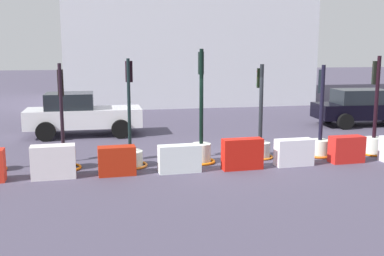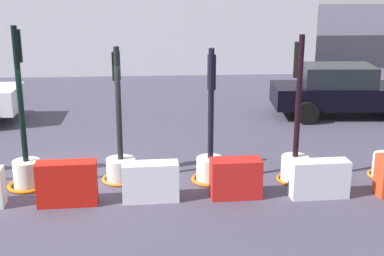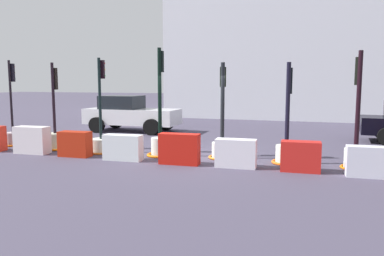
# 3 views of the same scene
# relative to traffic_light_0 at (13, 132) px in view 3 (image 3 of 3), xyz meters

# --- Properties ---
(ground_plane) EXTENTS (120.00, 120.00, 0.00)m
(ground_plane) POSITION_rel_traffic_light_0_xyz_m (6.85, -0.07, -0.48)
(ground_plane) COLOR #464154
(traffic_light_0) EXTENTS (0.86, 0.86, 3.09)m
(traffic_light_0) POSITION_rel_traffic_light_0_xyz_m (0.00, 0.00, 0.00)
(traffic_light_0) COLOR #BAA7AE
(traffic_light_0) RESTS_ON ground_plane
(traffic_light_1) EXTENTS (0.95, 0.95, 2.97)m
(traffic_light_1) POSITION_rel_traffic_light_0_xyz_m (1.99, -0.20, -0.04)
(traffic_light_1) COLOR beige
(traffic_light_1) RESTS_ON ground_plane
(traffic_light_2) EXTENTS (0.99, 0.99, 3.09)m
(traffic_light_2) POSITION_rel_traffic_light_0_xyz_m (3.84, -0.27, -0.05)
(traffic_light_2) COLOR silver
(traffic_light_2) RESTS_ON ground_plane
(traffic_light_3) EXTENTS (0.85, 0.85, 3.35)m
(traffic_light_3) POSITION_rel_traffic_light_0_xyz_m (5.94, -0.26, 0.09)
(traffic_light_3) COLOR silver
(traffic_light_3) RESTS_ON ground_plane
(traffic_light_4) EXTENTS (0.83, 0.83, 2.89)m
(traffic_light_4) POSITION_rel_traffic_light_0_xyz_m (7.86, 0.01, 0.02)
(traffic_light_4) COLOR silver
(traffic_light_4) RESTS_ON ground_plane
(traffic_light_5) EXTENTS (0.82, 0.82, 2.86)m
(traffic_light_5) POSITION_rel_traffic_light_0_xyz_m (9.78, -0.18, 0.03)
(traffic_light_5) COLOR silver
(traffic_light_5) RESTS_ON ground_plane
(traffic_light_6) EXTENTS (0.77, 0.77, 3.13)m
(traffic_light_6) POSITION_rel_traffic_light_0_xyz_m (11.59, -0.26, 0.13)
(traffic_light_6) COLOR silver
(traffic_light_6) RESTS_ON ground_plane
(construction_barrier_1) EXTENTS (1.15, 0.51, 0.88)m
(construction_barrier_1) POSITION_rel_traffic_light_0_xyz_m (1.79, -1.11, -0.04)
(construction_barrier_1) COLOR silver
(construction_barrier_1) RESTS_ON ground_plane
(construction_barrier_2) EXTENTS (1.01, 0.48, 0.79)m
(construction_barrier_2) POSITION_rel_traffic_light_0_xyz_m (3.43, -1.13, -0.09)
(construction_barrier_2) COLOR #AF230D
(construction_barrier_2) RESTS_ON ground_plane
(construction_barrier_3) EXTENTS (1.18, 0.45, 0.76)m
(construction_barrier_3) POSITION_rel_traffic_light_0_xyz_m (5.13, -1.19, -0.10)
(construction_barrier_3) COLOR silver
(construction_barrier_3) RESTS_ON ground_plane
(construction_barrier_4) EXTENTS (1.16, 0.42, 0.87)m
(construction_barrier_4) POSITION_rel_traffic_light_0_xyz_m (6.91, -1.21, -0.05)
(construction_barrier_4) COLOR red
(construction_barrier_4) RESTS_ON ground_plane
(construction_barrier_5) EXTENTS (1.12, 0.46, 0.78)m
(construction_barrier_5) POSITION_rel_traffic_light_0_xyz_m (8.51, -1.11, -0.10)
(construction_barrier_5) COLOR silver
(construction_barrier_5) RESTS_ON ground_plane
(construction_barrier_6) EXTENTS (1.02, 0.49, 0.79)m
(construction_barrier_6) POSITION_rel_traffic_light_0_xyz_m (10.20, -1.06, -0.09)
(construction_barrier_6) COLOR red
(construction_barrier_6) RESTS_ON ground_plane
(construction_barrier_7) EXTENTS (1.17, 0.44, 0.76)m
(construction_barrier_7) POSITION_rel_traffic_light_0_xyz_m (11.86, -1.17, -0.10)
(construction_barrier_7) COLOR silver
(construction_barrier_7) RESTS_ON ground_plane
(car_white_van) EXTENTS (4.40, 2.05, 1.67)m
(car_white_van) POSITION_rel_traffic_light_0_xyz_m (2.29, 4.86, 0.34)
(car_white_van) COLOR silver
(car_white_van) RESTS_ON ground_plane
(building_main_facade) EXTENTS (14.98, 9.23, 12.79)m
(building_main_facade) POSITION_rel_traffic_light_0_xyz_m (8.36, 16.30, 5.93)
(building_main_facade) COLOR silver
(building_main_facade) RESTS_ON ground_plane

